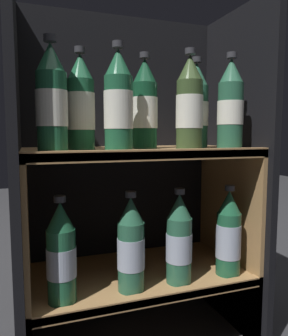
% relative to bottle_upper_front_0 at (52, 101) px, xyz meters
% --- Properties ---
extents(fridge_back_wall, '(0.63, 0.02, 0.92)m').
position_rel_bottle_upper_front_0_xyz_m(fridge_back_wall, '(0.23, 0.27, -0.18)').
color(fridge_back_wall, black).
rests_on(fridge_back_wall, ground_plane).
extents(fridge_side_left, '(0.02, 0.35, 0.92)m').
position_rel_bottle_upper_front_0_xyz_m(fridge_side_left, '(-0.08, 0.10, -0.18)').
color(fridge_side_left, black).
rests_on(fridge_side_left, ground_plane).
extents(fridge_side_right, '(0.02, 0.35, 0.92)m').
position_rel_bottle_upper_front_0_xyz_m(fridge_side_right, '(0.53, 0.10, -0.18)').
color(fridge_side_right, black).
rests_on(fridge_side_right, ground_plane).
extents(shelf_lower, '(0.59, 0.31, 0.20)m').
position_rel_bottle_upper_front_0_xyz_m(shelf_lower, '(0.23, 0.09, -0.48)').
color(shelf_lower, '#9E7547').
rests_on(shelf_lower, ground_plane).
extents(shelf_upper, '(0.59, 0.31, 0.54)m').
position_rel_bottle_upper_front_0_xyz_m(shelf_upper, '(0.23, 0.09, -0.25)').
color(shelf_upper, '#9E7547').
rests_on(shelf_upper, ground_plane).
extents(bottle_upper_front_0, '(0.07, 0.07, 0.24)m').
position_rel_bottle_upper_front_0_xyz_m(bottle_upper_front_0, '(0.00, 0.00, 0.00)').
color(bottle_upper_front_0, '#1E5638').
rests_on(bottle_upper_front_0, shelf_upper).
extents(bottle_upper_front_1, '(0.07, 0.07, 0.24)m').
position_rel_bottle_upper_front_0_xyz_m(bottle_upper_front_1, '(0.15, 0.00, -0.00)').
color(bottle_upper_front_1, '#1E5638').
rests_on(bottle_upper_front_1, shelf_upper).
extents(bottle_upper_front_2, '(0.07, 0.07, 0.24)m').
position_rel_bottle_upper_front_0_xyz_m(bottle_upper_front_2, '(0.32, -0.00, -0.00)').
color(bottle_upper_front_2, '#384C28').
rests_on(bottle_upper_front_2, shelf_upper).
extents(bottle_upper_front_3, '(0.07, 0.07, 0.24)m').
position_rel_bottle_upper_front_0_xyz_m(bottle_upper_front_3, '(0.44, -0.00, 0.00)').
color(bottle_upper_front_3, '#285B42').
rests_on(bottle_upper_front_3, shelf_upper).
extents(bottle_upper_back_0, '(0.07, 0.07, 0.24)m').
position_rel_bottle_upper_front_0_xyz_m(bottle_upper_back_0, '(0.07, 0.07, -0.00)').
color(bottle_upper_back_0, '#1E5638').
rests_on(bottle_upper_back_0, shelf_upper).
extents(bottle_upper_back_1, '(0.07, 0.07, 0.24)m').
position_rel_bottle_upper_front_0_xyz_m(bottle_upper_back_1, '(0.24, 0.07, -0.00)').
color(bottle_upper_back_1, '#144228').
rests_on(bottle_upper_back_1, shelf_upper).
extents(bottle_upper_back_2, '(0.07, 0.07, 0.24)m').
position_rel_bottle_upper_front_0_xyz_m(bottle_upper_back_2, '(0.38, 0.07, 0.00)').
color(bottle_upper_back_2, '#285B42').
rests_on(bottle_upper_back_2, shelf_upper).
extents(bottle_lower_front_0, '(0.07, 0.07, 0.24)m').
position_rel_bottle_upper_front_0_xyz_m(bottle_lower_front_0, '(0.01, -0.00, -0.34)').
color(bottle_lower_front_0, '#1E5638').
rests_on(bottle_lower_front_0, shelf_lower).
extents(bottle_lower_front_1, '(0.07, 0.07, 0.24)m').
position_rel_bottle_upper_front_0_xyz_m(bottle_lower_front_1, '(0.17, -0.00, -0.34)').
color(bottle_lower_front_1, '#285B42').
rests_on(bottle_lower_front_1, shelf_lower).
extents(bottle_lower_front_2, '(0.07, 0.07, 0.24)m').
position_rel_bottle_upper_front_0_xyz_m(bottle_lower_front_2, '(0.30, -0.00, -0.34)').
color(bottle_lower_front_2, '#285B42').
rests_on(bottle_lower_front_2, shelf_lower).
extents(bottle_lower_front_3, '(0.07, 0.07, 0.24)m').
position_rel_bottle_upper_front_0_xyz_m(bottle_lower_front_3, '(0.45, -0.00, -0.34)').
color(bottle_lower_front_3, '#1E5638').
rests_on(bottle_lower_front_3, shelf_lower).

